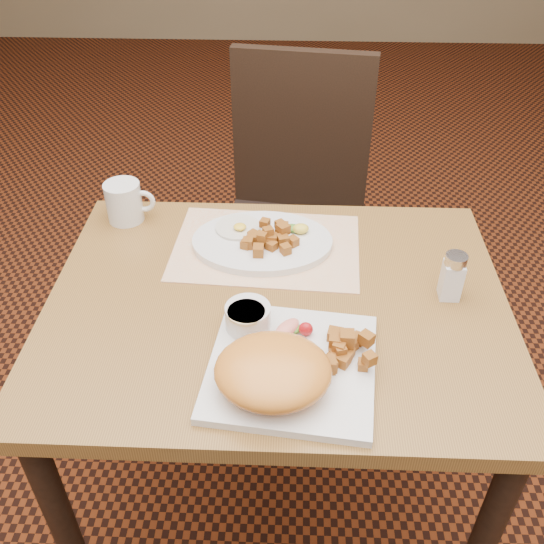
{
  "coord_description": "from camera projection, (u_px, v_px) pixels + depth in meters",
  "views": [
    {
      "loc": [
        0.03,
        -0.9,
        1.52
      ],
      "look_at": [
        -0.01,
        -0.0,
        0.82
      ],
      "focal_mm": 40.0,
      "sensor_mm": 36.0,
      "label": 1
    }
  ],
  "objects": [
    {
      "name": "home_fries_sq",
      "position": [
        343.0,
        351.0,
        1.03
      ],
      "size": [
        0.1,
        0.11,
        0.04
      ],
      "color": "#A35C1A",
      "rests_on": "plate_square"
    },
    {
      "name": "fried_egg",
      "position": [
        238.0,
        227.0,
        1.34
      ],
      "size": [
        0.1,
        0.1,
        0.02
      ],
      "color": "white",
      "rests_on": "plate_oval"
    },
    {
      "name": "garnish_ov",
      "position": [
        298.0,
        228.0,
        1.33
      ],
      "size": [
        0.06,
        0.05,
        0.02
      ],
      "color": "#387223",
      "rests_on": "plate_oval"
    },
    {
      "name": "ramekin",
      "position": [
        248.0,
        317.0,
        1.08
      ],
      "size": [
        0.08,
        0.08,
        0.05
      ],
      "color": "silver",
      "rests_on": "plate_square"
    },
    {
      "name": "plate_oval",
      "position": [
        262.0,
        242.0,
        1.32
      ],
      "size": [
        0.31,
        0.23,
        0.02
      ],
      "primitive_type": null,
      "rotation": [
        0.0,
        0.0,
        0.02
      ],
      "color": "silver",
      "rests_on": "placemat"
    },
    {
      "name": "garnish_sq",
      "position": [
        292.0,
        329.0,
        1.08
      ],
      "size": [
        0.08,
        0.07,
        0.03
      ],
      "color": "#387223",
      "rests_on": "plate_square"
    },
    {
      "name": "coffee_mug",
      "position": [
        125.0,
        202.0,
        1.38
      ],
      "size": [
        0.11,
        0.08,
        0.09
      ],
      "color": "silver",
      "rests_on": "table"
    },
    {
      "name": "table",
      "position": [
        277.0,
        339.0,
        1.25
      ],
      "size": [
        0.9,
        0.7,
        0.75
      ],
      "color": "olive",
      "rests_on": "ground"
    },
    {
      "name": "hollandaise_mound",
      "position": [
        272.0,
        371.0,
        0.97
      ],
      "size": [
        0.19,
        0.17,
        0.07
      ],
      "color": "orange",
      "rests_on": "plate_square"
    },
    {
      "name": "plate_square",
      "position": [
        292.0,
        367.0,
        1.03
      ],
      "size": [
        0.31,
        0.31,
        0.02
      ],
      "primitive_type": "cube",
      "rotation": [
        0.0,
        0.0,
        -0.11
      ],
      "color": "silver",
      "rests_on": "table"
    },
    {
      "name": "home_fries_ov",
      "position": [
        269.0,
        238.0,
        1.29
      ],
      "size": [
        0.13,
        0.11,
        0.04
      ],
      "color": "#A35C1A",
      "rests_on": "plate_oval"
    },
    {
      "name": "placemat",
      "position": [
        266.0,
        247.0,
        1.32
      ],
      "size": [
        0.42,
        0.3,
        0.0
      ],
      "primitive_type": "cube",
      "rotation": [
        0.0,
        0.0,
        -0.06
      ],
      "color": "white",
      "rests_on": "table"
    },
    {
      "name": "ground",
      "position": [
        276.0,
        508.0,
        1.65
      ],
      "size": [
        8.0,
        8.0,
        0.0
      ],
      "primitive_type": "plane",
      "color": "black",
      "rests_on": "ground"
    },
    {
      "name": "salt_shaker",
      "position": [
        452.0,
        276.0,
        1.16
      ],
      "size": [
        0.04,
        0.04,
        0.1
      ],
      "color": "white",
      "rests_on": "table"
    },
    {
      "name": "chair_far",
      "position": [
        295.0,
        203.0,
        1.86
      ],
      "size": [
        0.47,
        0.48,
        0.97
      ],
      "rotation": [
        0.0,
        0.0,
        3.0
      ],
      "color": "black",
      "rests_on": "ground"
    }
  ]
}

